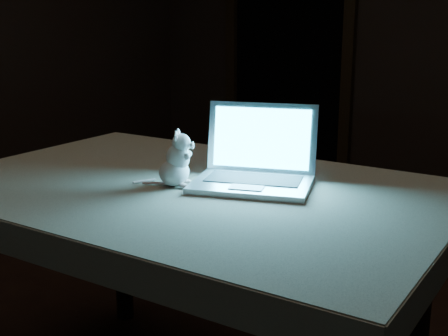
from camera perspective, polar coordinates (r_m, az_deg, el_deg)
The scene contains 6 objects.
back_wall at distance 4.02m, azimuth 20.23°, elevation 13.23°, with size 4.50×0.04×2.60m, color black.
doorway at distance 4.47m, azimuth 6.13°, elevation 11.00°, with size 1.06×0.36×2.13m, color black, non-canonical shape.
table at distance 2.01m, azimuth -3.16°, elevation -12.80°, with size 1.49×0.96×0.80m, color black, non-canonical shape.
tablecloth at distance 1.88m, azimuth -3.55°, elevation -2.92°, with size 1.58×1.05×0.09m, color #B8B19B, non-canonical shape.
laptop at distance 1.80m, azimuth 2.69°, elevation 1.83°, with size 0.36×0.31×0.24m, color #AFAEB3, non-canonical shape.
plush_mouse at distance 1.84m, azimuth -4.79°, elevation 0.93°, with size 0.13×0.13×0.17m, color white, non-canonical shape.
Camera 1 is at (1.16, -1.35, 1.31)m, focal length 48.00 mm.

